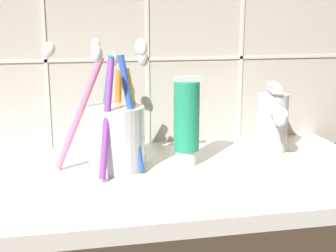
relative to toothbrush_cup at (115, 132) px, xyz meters
The scene contains 5 objects.
sink_counter 8.60cm from the toothbrush_cup, 29.79° to the right, with size 64.68×32.75×2.00cm, color silver.
tile_wall_backsplash 20.19cm from the toothbrush_cup, 69.77° to the left, with size 74.68×1.72×42.45cm.
toothbrush_cup is the anchor object (origin of this frame).
toothpaste_tube 10.15cm from the toothbrush_cup, ahead, with size 3.85×3.67×12.84cm.
sink_faucet 25.21cm from the toothbrush_cup, ahead, with size 4.96×10.02×10.77cm.
Camera 1 is at (-10.55, -60.18, 22.70)cm, focal length 50.00 mm.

